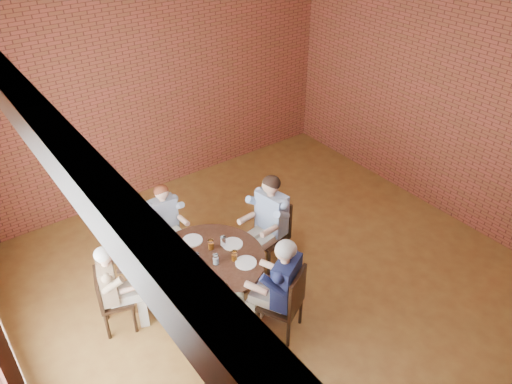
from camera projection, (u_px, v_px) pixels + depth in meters
floor at (291, 301)px, 6.48m from camera, size 7.00×7.00×0.00m
ceiling at (306, 40)px, 4.58m from camera, size 7.00×7.00×0.00m
wall_back at (153, 93)px, 7.86m from camera, size 7.00×0.00×7.00m
wall_right at (470, 117)px, 7.13m from camera, size 0.00×7.00×7.00m
ceiling_beam at (38, 123)px, 3.44m from camera, size 0.22×6.90×0.26m
dining_table at (209, 273)px, 6.16m from camera, size 1.40×1.40×0.75m
chair_a at (273, 229)px, 6.89m from camera, size 0.53×0.53×0.97m
diner_a at (268, 222)px, 6.74m from camera, size 0.79×0.68×1.39m
chair_b at (165, 230)px, 6.94m from camera, size 0.38×0.38×0.88m
diner_b at (166, 225)px, 6.82m from camera, size 0.47×0.58×1.23m
chair_c at (110, 298)px, 5.86m from camera, size 0.48×0.48×0.88m
diner_c at (114, 289)px, 5.81m from camera, size 0.69×0.62×1.24m
chair_d at (222, 343)px, 5.30m from camera, size 0.57×0.57×0.94m
diner_d at (220, 326)px, 5.28m from camera, size 0.76×0.82×1.34m
chair_e at (287, 301)px, 5.79m from camera, size 0.60×0.60×0.96m
diner_e at (281, 288)px, 5.72m from camera, size 0.81×0.86×1.38m
plate_a at (233, 244)px, 6.26m from camera, size 0.26×0.26×0.01m
plate_b at (192, 240)px, 6.32m from camera, size 0.26×0.26×0.01m
plate_c at (166, 267)px, 5.91m from camera, size 0.26×0.26×0.01m
plate_d at (246, 263)px, 5.97m from camera, size 0.26×0.26×0.01m
glass_a at (223, 241)px, 6.21m from camera, size 0.07×0.07×0.14m
glass_b at (211, 245)px, 6.16m from camera, size 0.07×0.07×0.14m
glass_c at (185, 250)px, 6.07m from camera, size 0.07×0.07×0.14m
glass_d at (197, 258)px, 5.95m from camera, size 0.07×0.07×0.14m
glass_e at (199, 266)px, 5.83m from camera, size 0.07×0.07×0.14m
glass_f at (204, 280)px, 5.63m from camera, size 0.07×0.07×0.14m
glass_g at (216, 259)px, 5.93m from camera, size 0.07×0.07×0.14m
glass_h at (234, 256)px, 5.98m from camera, size 0.07×0.07×0.14m
smartphone at (245, 263)px, 5.97m from camera, size 0.10×0.16×0.01m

